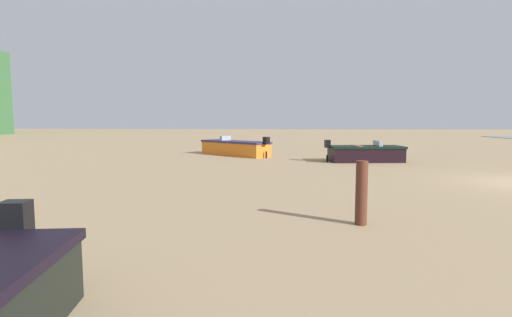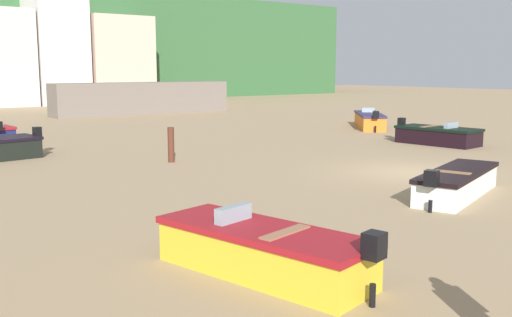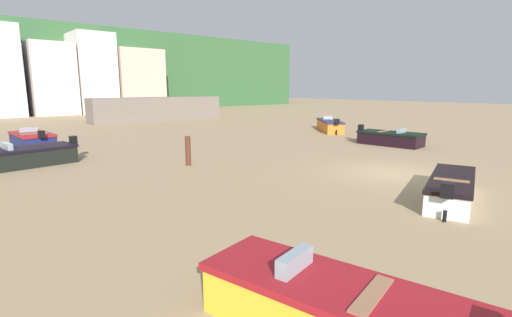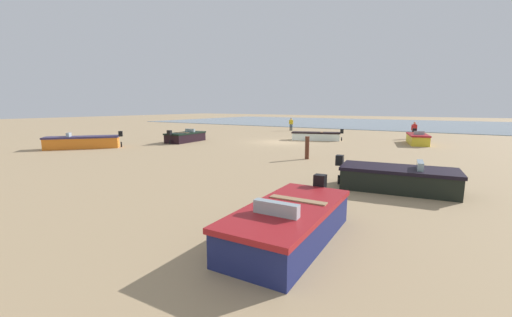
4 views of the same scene
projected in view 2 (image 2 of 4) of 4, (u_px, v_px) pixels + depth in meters
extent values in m
plane|color=tan|center=(412.00, 173.00, 19.96)|extent=(160.00, 160.00, 0.00)
cube|color=slate|center=(143.00, 98.00, 46.18)|extent=(14.37, 2.40, 2.49)
cube|color=beige|center=(0.00, 58.00, 55.72)|extent=(5.22, 6.95, 9.12)
cube|color=silver|center=(56.00, 50.00, 58.50)|extent=(4.97, 6.39, 10.75)
cube|color=beige|center=(114.00, 60.00, 62.39)|extent=(6.70, 6.64, 9.01)
cube|color=black|center=(37.00, 132.00, 23.96)|extent=(0.32, 0.35, 0.40)
cylinder|color=black|center=(38.00, 151.00, 24.08)|extent=(0.11, 0.11, 0.37)
cube|color=white|center=(457.00, 185.00, 16.25)|extent=(4.37, 2.44, 0.63)
cube|color=black|center=(458.00, 172.00, 16.19)|extent=(4.49, 2.54, 0.12)
cube|color=black|center=(432.00, 178.00, 14.30)|extent=(0.37, 0.39, 0.40)
cylinder|color=black|center=(430.00, 206.00, 14.41)|extent=(0.13, 0.13, 0.31)
cube|color=#916743|center=(452.00, 173.00, 15.75)|extent=(0.54, 1.00, 0.08)
cube|color=black|center=(438.00, 137.00, 27.42)|extent=(1.97, 3.83, 0.70)
cube|color=black|center=(438.00, 128.00, 27.36)|extent=(2.06, 3.94, 0.12)
cube|color=black|center=(402.00, 122.00, 28.81)|extent=(0.35, 0.31, 0.40)
cylinder|color=black|center=(401.00, 137.00, 28.93)|extent=(0.11, 0.11, 0.35)
cube|color=#8C9EA8|center=(451.00, 125.00, 26.86)|extent=(0.97, 0.30, 0.28)
cube|color=#8B6645|center=(430.00, 127.00, 27.69)|extent=(1.37, 0.38, 0.08)
cube|color=orange|center=(369.00, 122.00, 35.09)|extent=(4.14, 4.56, 0.78)
cube|color=#2E264C|center=(370.00, 114.00, 35.02)|extent=(4.27, 4.69, 0.12)
cube|color=black|center=(376.00, 115.00, 32.40)|extent=(0.43, 0.42, 0.40)
cylinder|color=black|center=(375.00, 129.00, 32.53)|extent=(0.14, 0.14, 0.39)
cube|color=#8C9EA8|center=(368.00, 110.00, 35.84)|extent=(0.71, 0.65, 0.28)
cube|color=gold|center=(263.00, 255.00, 10.04)|extent=(2.14, 4.12, 0.71)
cube|color=maroon|center=(263.00, 231.00, 9.98)|extent=(2.24, 4.23, 0.12)
cube|color=black|center=(374.00, 246.00, 8.57)|extent=(0.37, 0.34, 0.40)
cylinder|color=black|center=(372.00, 295.00, 8.69)|extent=(0.12, 0.12, 0.35)
cube|color=#8C9EA8|center=(233.00, 214.00, 10.39)|extent=(0.80, 0.37, 0.28)
cube|color=#99684A|center=(285.00, 234.00, 9.66)|extent=(1.13, 0.48, 0.08)
cylinder|color=#51291C|center=(171.00, 145.00, 22.15)|extent=(0.25, 0.25, 1.34)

